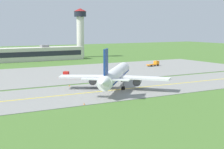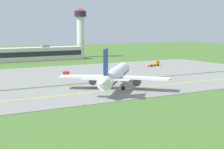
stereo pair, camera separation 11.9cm
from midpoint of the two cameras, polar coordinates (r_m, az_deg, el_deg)
The scene contains 12 objects.
ground_plane at distance 105.55m, azimuth 1.95°, elevation -2.36°, with size 500.00×500.00×0.00m, color #47702D.
taxiway_strip at distance 105.54m, azimuth 1.95°, elevation -2.33°, with size 240.00×28.00×0.10m, color gray.
apron_pad at distance 146.65m, azimuth -3.46°, elevation 0.46°, with size 140.00×52.00×0.10m, color gray.
taxiway_centreline at distance 105.53m, azimuth 1.95°, elevation -2.30°, with size 220.00×0.60×0.01m, color yellow.
airplane_lead at distance 105.50m, azimuth 0.53°, elevation -0.09°, with size 29.55×32.85×12.70m.
service_truck_baggage at distance 168.00m, azimuth 6.77°, elevation 1.72°, with size 6.61×2.96×2.59m.
service_truck_fuel at distance 128.91m, azimuth -6.71°, elevation -0.06°, with size 6.22×5.69×2.59m.
terminal_building at distance 195.15m, azimuth -14.41°, elevation 3.06°, with size 69.63×9.86×8.37m.
control_tower at distance 216.85m, azimuth -4.99°, elevation 7.33°, with size 7.60×7.60×28.98m.
traffic_cone_near_edge at distance 121.11m, azimuth 2.34°, elevation -0.93°, with size 0.44×0.44×0.60m, color orange.
traffic_cone_mid_edge at distance 111.04m, azimuth -6.73°, elevation -1.75°, with size 0.44×0.44×0.60m, color orange.
traffic_cone_far_edge at distance 84.77m, azimuth -4.40°, elevation -4.64°, with size 0.44×0.44×0.60m, color orange.
Camera 2 is at (-55.19, -88.10, 18.24)m, focal length 57.78 mm.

